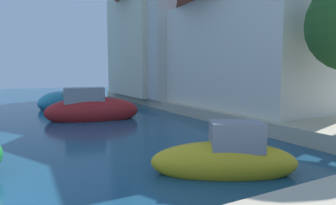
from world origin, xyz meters
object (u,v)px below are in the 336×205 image
object	(u,v)px
moored_boat_0	(92,110)
waterfront_building_annex	(168,41)
moored_boat_6	(225,159)
waterfront_building_main	(241,45)
waterfront_building_far	(163,36)
moored_boat_2	(58,102)

from	to	relation	value
moored_boat_0	waterfront_building_annex	distance (m)	10.91
moored_boat_6	waterfront_building_annex	xyz separation A→B (m)	(6.53, 15.28, 4.34)
waterfront_building_main	waterfront_building_annex	bearing A→B (deg)	90.00
moored_boat_6	waterfront_building_main	xyz separation A→B (m)	(6.53, 6.93, 3.29)
waterfront_building_far	waterfront_building_annex	bearing A→B (deg)	-90.00
moored_boat_6	waterfront_building_annex	world-z (taller)	waterfront_building_annex
moored_boat_2	waterfront_building_far	world-z (taller)	waterfront_building_far
waterfront_building_far	waterfront_building_main	bearing A→B (deg)	-90.00
moored_boat_6	waterfront_building_far	distance (m)	17.99
waterfront_building_far	moored_boat_2	bearing A→B (deg)	-168.76
waterfront_building_far	moored_boat_6	bearing A→B (deg)	-112.10
moored_boat_0	waterfront_building_far	xyz separation A→B (m)	(7.48, 7.53, 4.62)
moored_boat_2	moored_boat_6	world-z (taller)	moored_boat_6
moored_boat_0	waterfront_building_far	distance (m)	11.58
moored_boat_2	waterfront_building_annex	size ratio (longest dim) A/B	0.36
moored_boat_2	moored_boat_6	distance (m)	14.54
moored_boat_2	moored_boat_6	size ratio (longest dim) A/B	1.12
moored_boat_6	waterfront_building_annex	distance (m)	17.17
moored_boat_2	waterfront_building_annex	world-z (taller)	waterfront_building_annex
waterfront_building_annex	moored_boat_0	bearing A→B (deg)	-138.02
moored_boat_2	waterfront_building_annex	distance (m)	9.40
moored_boat_0	moored_boat_6	xyz separation A→B (m)	(0.96, -8.55, -0.14)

